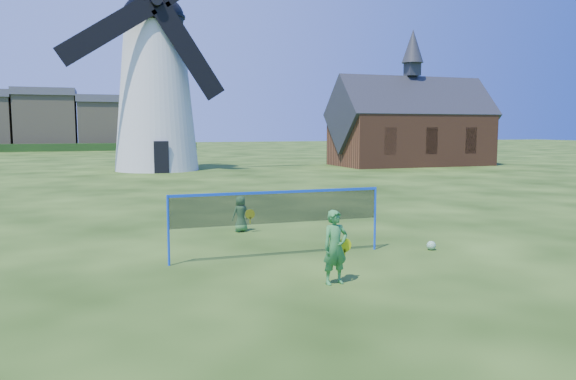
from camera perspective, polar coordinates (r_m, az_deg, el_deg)
The scene contains 7 objects.
ground at distance 13.02m, azimuth -0.12°, elevation -6.84°, with size 220.00×220.00×0.00m, color black.
windmill at distance 40.67m, azimuth -13.51°, elevation 10.66°, with size 12.83×5.84×17.69m.
chapel at distance 46.16m, azimuth 12.54°, elevation 6.30°, with size 12.80×6.21×10.82m.
badminton_net at distance 12.74m, azimuth -1.02°, elevation -1.91°, with size 5.05×0.05×1.55m.
player_girl at distance 10.67m, azimuth 4.89°, elevation -5.89°, with size 0.70×0.40×1.43m.
player_boy at distance 16.04m, azimuth -4.88°, elevation -2.46°, with size 0.65×0.45×1.04m.
play_ball at distance 14.11m, azimuth 14.53°, elevation -5.55°, with size 0.22×0.22×0.22m, color green.
Camera 1 is at (-4.09, -12.00, 2.97)m, focal length 34.54 mm.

